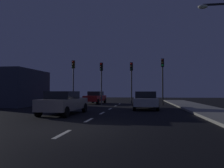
# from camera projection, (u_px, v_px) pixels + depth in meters

# --- Properties ---
(ground_plane) EXTENTS (80.00, 80.00, 0.00)m
(ground_plane) POSITION_uv_depth(u_px,v_px,m) (104.00, 112.00, 15.78)
(ground_plane) COLOR black
(sidewalk_curb_right) EXTENTS (3.00, 40.00, 0.15)m
(sidewalk_curb_right) POSITION_uv_depth(u_px,v_px,m) (215.00, 113.00, 14.75)
(sidewalk_curb_right) COLOR gray
(sidewalk_curb_right) RESTS_ON ground_plane
(lane_stripe_nearest) EXTENTS (0.16, 1.60, 0.01)m
(lane_stripe_nearest) POSITION_uv_depth(u_px,v_px,m) (62.00, 134.00, 7.66)
(lane_stripe_nearest) COLOR silver
(lane_stripe_nearest) RESTS_ON ground_plane
(lane_stripe_second) EXTENTS (0.16, 1.60, 0.01)m
(lane_stripe_second) POSITION_uv_depth(u_px,v_px,m) (89.00, 120.00, 11.42)
(lane_stripe_second) COLOR silver
(lane_stripe_second) RESTS_ON ground_plane
(lane_stripe_third) EXTENTS (0.16, 1.60, 0.01)m
(lane_stripe_third) POSITION_uv_depth(u_px,v_px,m) (102.00, 113.00, 15.19)
(lane_stripe_third) COLOR silver
(lane_stripe_third) RESTS_ON ground_plane
(lane_stripe_fourth) EXTENTS (0.16, 1.60, 0.01)m
(lane_stripe_fourth) POSITION_uv_depth(u_px,v_px,m) (110.00, 109.00, 18.95)
(lane_stripe_fourth) COLOR silver
(lane_stripe_fourth) RESTS_ON ground_plane
(lane_stripe_fifth) EXTENTS (0.16, 1.60, 0.01)m
(lane_stripe_fifth) POSITION_uv_depth(u_px,v_px,m) (116.00, 106.00, 22.71)
(lane_stripe_fifth) COLOR silver
(lane_stripe_fifth) RESTS_ON ground_plane
(lane_stripe_sixth) EXTENTS (0.16, 1.60, 0.01)m
(lane_stripe_sixth) POSITION_uv_depth(u_px,v_px,m) (119.00, 104.00, 26.47)
(lane_stripe_sixth) COLOR silver
(lane_stripe_sixth) RESTS_ON ground_plane
(traffic_signal_far_left) EXTENTS (0.32, 0.38, 5.04)m
(traffic_signal_far_left) POSITION_uv_depth(u_px,v_px,m) (73.00, 74.00, 25.44)
(traffic_signal_far_left) COLOR #4C4C51
(traffic_signal_far_left) RESTS_ON ground_plane
(traffic_signal_center_left) EXTENTS (0.32, 0.38, 4.73)m
(traffic_signal_center_left) POSITION_uv_depth(u_px,v_px,m) (101.00, 75.00, 24.99)
(traffic_signal_center_left) COLOR #4C4C51
(traffic_signal_center_left) RESTS_ON ground_plane
(traffic_signal_center_right) EXTENTS (0.32, 0.38, 4.69)m
(traffic_signal_center_right) POSITION_uv_depth(u_px,v_px,m) (131.00, 75.00, 24.52)
(traffic_signal_center_right) COLOR #2D2D30
(traffic_signal_center_right) RESTS_ON ground_plane
(traffic_signal_far_right) EXTENTS (0.32, 0.38, 5.05)m
(traffic_signal_far_right) POSITION_uv_depth(u_px,v_px,m) (163.00, 73.00, 24.07)
(traffic_signal_far_right) COLOR black
(traffic_signal_far_right) RESTS_ON ground_plane
(car_stopped_ahead) EXTENTS (1.99, 4.57, 1.48)m
(car_stopped_ahead) POSITION_uv_depth(u_px,v_px,m) (145.00, 100.00, 18.55)
(car_stopped_ahead) COLOR silver
(car_stopped_ahead) RESTS_ON ground_plane
(car_adjacent_lane) EXTENTS (2.12, 4.59, 1.49)m
(car_adjacent_lane) POSITION_uv_depth(u_px,v_px,m) (64.00, 102.00, 14.32)
(car_adjacent_lane) COLOR gray
(car_adjacent_lane) RESTS_ON ground_plane
(car_oncoming_far) EXTENTS (2.12, 4.52, 1.48)m
(car_oncoming_far) POSITION_uv_depth(u_px,v_px,m) (95.00, 97.00, 27.19)
(car_oncoming_far) COLOR #B21919
(car_oncoming_far) RESTS_ON ground_plane
(storefront_left) EXTENTS (4.72, 6.64, 3.69)m
(storefront_left) POSITION_uv_depth(u_px,v_px,m) (15.00, 88.00, 22.95)
(storefront_left) COLOR #333847
(storefront_left) RESTS_ON ground_plane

